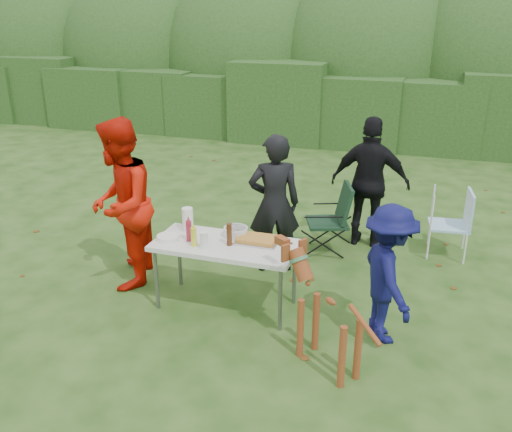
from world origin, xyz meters
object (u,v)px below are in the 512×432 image
(folding_table, at_px, (225,248))
(child, at_px, (388,275))
(ketchup_bottle, at_px, (189,231))
(lawn_chair, at_px, (449,223))
(person_red_jacket, at_px, (121,205))
(mustard_bottle, at_px, (194,237))
(person_black_puffy, at_px, (370,183))
(person_cook, at_px, (274,204))
(beer_bottle, at_px, (229,234))
(paper_towel_roll, at_px, (188,219))
(dog, at_px, (329,317))
(camping_chair, at_px, (327,219))

(folding_table, height_order, child, child)
(ketchup_bottle, bearing_deg, folding_table, 8.57)
(lawn_chair, bearing_deg, child, 68.79)
(person_red_jacket, xyz_separation_m, mustard_bottle, (1.03, -0.31, -0.13))
(person_black_puffy, relative_size, mustard_bottle, 8.72)
(person_cook, distance_m, mustard_bottle, 1.28)
(person_black_puffy, bearing_deg, ketchup_bottle, 55.00)
(child, relative_size, beer_bottle, 5.74)
(folding_table, distance_m, lawn_chair, 3.10)
(person_cook, bearing_deg, ketchup_bottle, 36.51)
(paper_towel_roll, bearing_deg, lawn_chair, 34.76)
(person_red_jacket, height_order, ketchup_bottle, person_red_jacket)
(child, bearing_deg, ketchup_bottle, 63.80)
(person_cook, distance_m, paper_towel_roll, 1.11)
(person_black_puffy, height_order, child, person_black_puffy)
(folding_table, distance_m, ketchup_bottle, 0.42)
(person_cook, distance_m, person_black_puffy, 1.48)
(folding_table, xyz_separation_m, person_red_jacket, (-1.31, 0.14, 0.28))
(dog, height_order, mustard_bottle, dog)
(paper_towel_roll, bearing_deg, folding_table, -20.78)
(dog, height_order, camping_chair, dog)
(child, relative_size, mustard_bottle, 6.89)
(lawn_chair, bearing_deg, camping_chair, 8.48)
(mustard_bottle, bearing_deg, folding_table, 30.00)
(mustard_bottle, height_order, beer_bottle, beer_bottle)
(person_cook, relative_size, ketchup_bottle, 7.71)
(person_red_jacket, height_order, person_black_puffy, person_red_jacket)
(person_red_jacket, bearing_deg, camping_chair, 108.88)
(child, xyz_separation_m, paper_towel_roll, (-2.19, 0.28, 0.18))
(person_black_puffy, xyz_separation_m, dog, (0.03, -2.84, -0.36))
(mustard_bottle, relative_size, paper_towel_roll, 0.77)
(child, height_order, ketchup_bottle, child)
(folding_table, height_order, person_black_puffy, person_black_puffy)
(child, xyz_separation_m, mustard_bottle, (-1.95, -0.07, 0.15))
(mustard_bottle, bearing_deg, person_black_puffy, 56.74)
(folding_table, relative_size, mustard_bottle, 7.50)
(person_red_jacket, relative_size, person_black_puffy, 1.11)
(paper_towel_roll, bearing_deg, camping_chair, 50.28)
(person_cook, bearing_deg, beer_bottle, 56.87)
(child, height_order, lawn_chair, child)
(paper_towel_roll, bearing_deg, mustard_bottle, -56.81)
(camping_chair, bearing_deg, mustard_bottle, 41.37)
(folding_table, height_order, camping_chair, camping_chair)
(dog, bearing_deg, ketchup_bottle, 13.82)
(child, xyz_separation_m, beer_bottle, (-1.62, 0.06, 0.17))
(folding_table, bearing_deg, lawn_chair, 43.17)
(mustard_bottle, xyz_separation_m, ketchup_bottle, (-0.10, 0.10, 0.01))
(person_black_puffy, height_order, ketchup_bottle, person_black_puffy)
(dog, bearing_deg, person_black_puffy, -53.57)
(beer_bottle, bearing_deg, mustard_bottle, -158.96)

